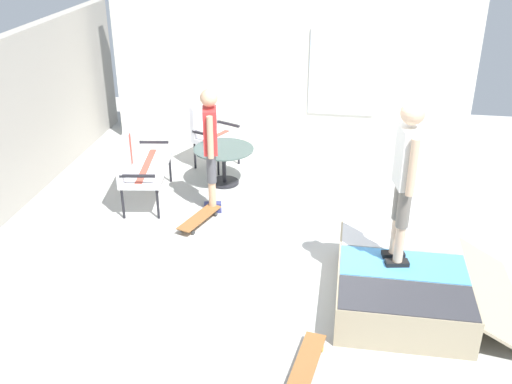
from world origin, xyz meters
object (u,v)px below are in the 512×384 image
Objects in this scene: patio_chair_near_house at (211,129)px; person_watching at (210,142)px; patio_bench at (138,160)px; skateboard_spare at (307,362)px; person_skater at (406,172)px; skateboard_by_bench at (199,218)px; skate_ramp at (404,282)px; patio_table at (224,159)px.

patio_chair_near_house is 0.59× the size of person_watching.
patio_bench reaches higher than skateboard_spare.
person_skater reaches higher than skateboard_by_bench.
skate_ramp is at bearing -138.77° from patio_chair_near_house.
patio_table is (2.57, 2.49, 0.18)m from skate_ramp.
patio_chair_near_house is 1.24× the size of skateboard_by_bench.
patio_bench reaches higher than skate_ramp.
person_skater is at bearing -116.53° from skateboard_by_bench.
patio_chair_near_house is (1.38, -0.73, -0.00)m from patio_bench.
skate_ramp reaches higher than skateboard_by_bench.
patio_table is (0.71, -1.08, -0.21)m from patio_bench.
patio_table is 0.51× the size of person_skater.
person_watching reaches higher than patio_chair_near_house.
skate_ramp reaches higher than skateboard_spare.
person_watching is 2.09× the size of skateboard_by_bench.
skateboard_by_bench is at bearing -120.00° from patio_bench.
patio_table is at bearing -3.07° from skateboard_by_bench.
patio_chair_near_house is 1.13× the size of patio_table.
skate_ramp is 1.47× the size of patio_bench.
person_skater is at bearing 61.79° from skate_ramp.
patio_bench is 0.77× the size of person_watching.
patio_bench is 1.29× the size of patio_chair_near_house.
person_skater reaches higher than skate_ramp.
patio_bench is 4.11m from skateboard_spare.
skate_ramp is at bearing -37.07° from skateboard_spare.
person_watching is at bearing 27.75° from skateboard_spare.
person_watching is 2.09× the size of skateboard_spare.
patio_table is 4.12m from skateboard_spare.
patio_chair_near_house is at bearing 23.18° from skateboard_spare.
patio_table is at bearing -152.43° from patio_chair_near_house.
skate_ramp is 3.59m from patio_table.
skate_ramp is at bearing -118.21° from person_skater.
person_watching is 2.94m from person_skater.
skateboard_spare is (-2.51, -1.63, 0.00)m from skateboard_by_bench.
person_skater is at bearing -32.37° from skateboard_spare.
skateboard_by_bench is (-1.96, -0.28, -0.53)m from patio_chair_near_house.
skate_ramp is at bearing -124.79° from person_watching.
person_watching is (-1.52, -0.36, 0.39)m from patio_chair_near_house.
patio_bench is 0.75× the size of person_skater.
person_watching is 3.46m from skateboard_spare.
patio_bench and patio_chair_near_house have the same top height.
skate_ramp is 4.05m from patio_bench.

